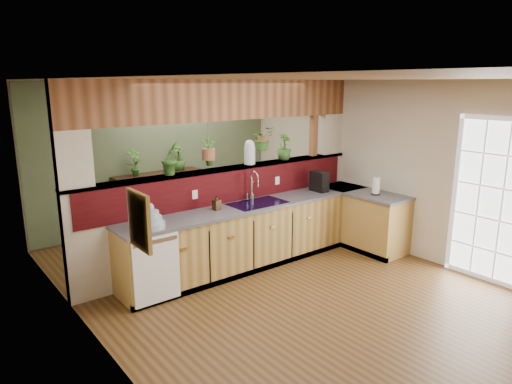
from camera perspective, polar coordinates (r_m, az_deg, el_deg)
ground at (r=5.90m, az=4.23°, el=-12.21°), size 4.60×7.00×0.01m
ceiling at (r=5.32m, az=4.73°, el=13.92°), size 4.60×7.00×0.01m
wall_back at (r=8.34m, az=-11.99°, el=4.55°), size 4.60×0.02×2.60m
wall_left at (r=4.32m, az=-18.82°, el=-4.19°), size 0.02×7.00×2.60m
wall_right at (r=7.19m, az=18.16°, el=2.76°), size 0.02×7.00×2.60m
pass_through_partition at (r=6.54m, az=-3.33°, el=1.42°), size 4.60×0.21×2.60m
pass_through_ledge at (r=6.49m, az=-3.58°, el=2.94°), size 4.60×0.21×0.04m
header_beam at (r=6.38m, az=-3.71°, el=11.40°), size 4.60×0.15×0.55m
sage_backwall at (r=8.32m, az=-11.93°, el=4.54°), size 4.55×0.02×2.55m
countertop at (r=6.86m, az=4.62°, el=-4.44°), size 4.14×1.52×0.90m
dishwasher at (r=5.47m, az=-12.30°, el=-9.43°), size 0.58×0.03×0.82m
navy_sink at (r=6.46m, az=0.20°, el=-2.07°), size 0.82×0.50×0.18m
french_door at (r=6.60m, az=27.19°, el=-1.22°), size 0.06×1.02×2.16m
framed_print at (r=3.53m, az=-14.35°, el=-3.50°), size 0.04×0.35×0.45m
faucet at (r=6.53m, az=-0.36°, el=0.92°), size 0.19×0.19×0.44m
dish_stack at (r=5.47m, az=-13.12°, el=-3.47°), size 0.35×0.35×0.31m
soap_dispenser at (r=6.10m, az=-4.96°, el=-1.33°), size 0.10×0.10×0.20m
coffee_maker at (r=7.17m, az=7.98°, el=1.21°), size 0.17×0.28×0.32m
paper_towel at (r=7.14m, az=14.78°, el=0.70°), size 0.13×0.13×0.28m
glass_jar at (r=6.68m, az=-0.80°, el=5.02°), size 0.16×0.16×0.36m
ledge_plant_left at (r=6.00m, az=-10.66°, el=4.21°), size 0.29×0.26×0.44m
ledge_plant_right at (r=7.10m, az=3.52°, el=5.68°), size 0.26×0.26×0.40m
hanging_plant_a at (r=6.26m, az=-6.00°, el=6.17°), size 0.24×0.20×0.52m
hanging_plant_b at (r=6.79m, az=0.84°, el=7.96°), size 0.32×0.28×0.47m
shelving_console at (r=8.21m, az=-11.92°, el=-1.29°), size 1.60×0.47×1.06m
shelf_plant_a at (r=7.88m, az=-14.97°, el=3.59°), size 0.25×0.17×0.46m
shelf_plant_b at (r=8.23m, az=-9.69°, el=4.24°), size 0.34×0.34×0.46m
floor_plant at (r=8.37m, az=-0.46°, el=-1.63°), size 0.72×0.65×0.74m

